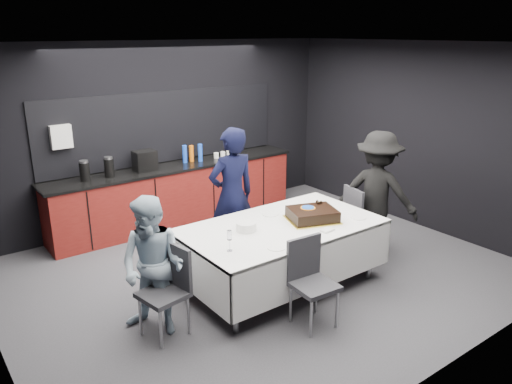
% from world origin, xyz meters
% --- Properties ---
extents(ground, '(6.00, 6.00, 0.00)m').
position_xyz_m(ground, '(0.00, 0.00, 0.00)').
color(ground, '#3F3F44').
rests_on(ground, ground).
extents(room_shell, '(6.04, 5.04, 2.82)m').
position_xyz_m(room_shell, '(0.00, 0.00, 1.86)').
color(room_shell, white).
rests_on(room_shell, ground).
extents(kitchenette, '(4.10, 0.64, 2.05)m').
position_xyz_m(kitchenette, '(-0.02, 2.22, 0.54)').
color(kitchenette, '#5E120E').
rests_on(kitchenette, ground).
extents(party_table, '(2.32, 1.32, 0.78)m').
position_xyz_m(party_table, '(0.00, -0.40, 0.64)').
color(party_table, '#99999E').
rests_on(party_table, ground).
extents(cake_assembly, '(0.70, 0.64, 0.18)m').
position_xyz_m(cake_assembly, '(0.38, -0.51, 0.85)').
color(cake_assembly, yellow).
rests_on(cake_assembly, party_table).
extents(plate_stack, '(0.23, 0.23, 0.10)m').
position_xyz_m(plate_stack, '(-0.43, -0.30, 0.83)').
color(plate_stack, white).
rests_on(plate_stack, party_table).
extents(loose_plate_near, '(0.20, 0.20, 0.01)m').
position_xyz_m(loose_plate_near, '(-0.46, -0.87, 0.78)').
color(loose_plate_near, white).
rests_on(loose_plate_near, party_table).
extents(loose_plate_right_a, '(0.19, 0.19, 0.01)m').
position_xyz_m(loose_plate_right_a, '(0.86, -0.24, 0.78)').
color(loose_plate_right_a, white).
rests_on(loose_plate_right_a, party_table).
extents(loose_plate_right_b, '(0.19, 0.19, 0.01)m').
position_xyz_m(loose_plate_right_b, '(0.89, -0.78, 0.78)').
color(loose_plate_right_b, white).
rests_on(loose_plate_right_b, party_table).
extents(loose_plate_far, '(0.21, 0.21, 0.01)m').
position_xyz_m(loose_plate_far, '(0.11, -0.05, 0.78)').
color(loose_plate_far, white).
rests_on(loose_plate_far, party_table).
extents(fork_pile, '(0.17, 0.12, 0.02)m').
position_xyz_m(fork_pile, '(0.29, -0.86, 0.79)').
color(fork_pile, white).
rests_on(fork_pile, party_table).
extents(champagne_flute, '(0.06, 0.06, 0.22)m').
position_xyz_m(champagne_flute, '(-0.89, -0.64, 0.94)').
color(champagne_flute, white).
rests_on(champagne_flute, party_table).
extents(chair_left, '(0.49, 0.49, 0.92)m').
position_xyz_m(chair_left, '(-1.52, -0.49, 0.53)').
color(chair_left, '#2D2D32').
rests_on(chair_left, ground).
extents(chair_right, '(0.50, 0.50, 0.92)m').
position_xyz_m(chair_right, '(1.48, -0.27, 0.53)').
color(chair_right, '#2D2D32').
rests_on(chair_right, ground).
extents(chair_near, '(0.45, 0.45, 0.92)m').
position_xyz_m(chair_near, '(-0.27, -1.19, 0.53)').
color(chair_near, '#2D2D32').
rests_on(chair_near, ground).
extents(person_center, '(0.68, 0.47, 1.80)m').
position_xyz_m(person_center, '(-0.07, 0.53, 0.90)').
color(person_center, black).
rests_on(person_center, ground).
extents(person_left, '(0.83, 0.88, 1.43)m').
position_xyz_m(person_left, '(-1.63, -0.38, 0.72)').
color(person_left, '#9DB4C6').
rests_on(person_left, ground).
extents(person_right, '(1.04, 1.26, 1.69)m').
position_xyz_m(person_right, '(1.65, -0.42, 0.85)').
color(person_right, black).
rests_on(person_right, ground).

